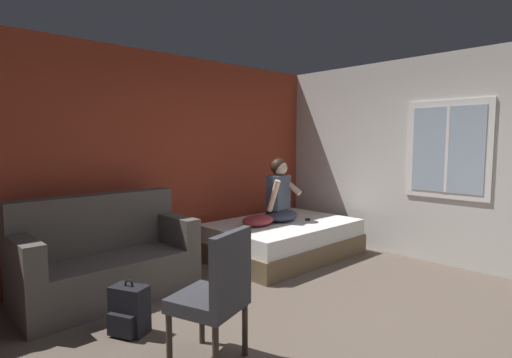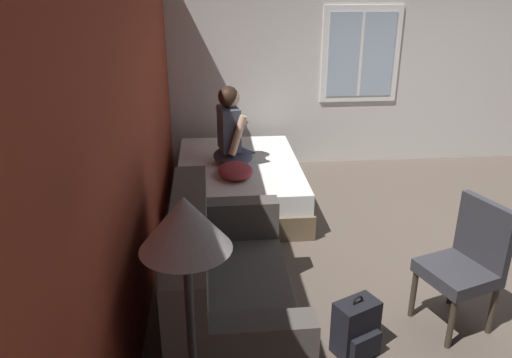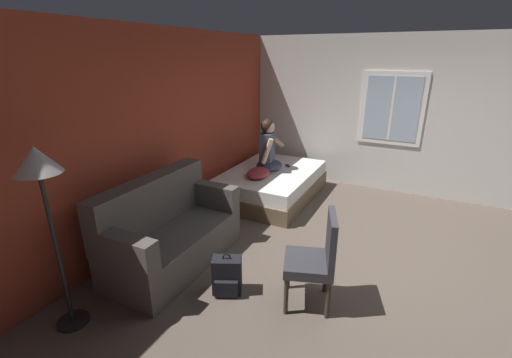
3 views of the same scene
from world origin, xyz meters
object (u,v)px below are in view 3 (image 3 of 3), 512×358
(person_seated, at_px, (268,150))
(throw_pillow, at_px, (258,173))
(side_chair, at_px, (316,257))
(backpack, at_px, (227,276))
(floor_lamp, at_px, (41,179))
(bed, at_px, (271,184))
(couch, at_px, (169,232))
(cell_phone, at_px, (288,166))

(person_seated, xyz_separation_m, throw_pillow, (-0.44, -0.02, -0.29))
(side_chair, xyz_separation_m, throw_pillow, (1.91, 1.57, 0.02))
(person_seated, bearing_deg, backpack, -164.16)
(person_seated, distance_m, floor_lamp, 3.69)
(floor_lamp, bearing_deg, person_seated, -5.12)
(bed, relative_size, throw_pillow, 4.20)
(bed, bearing_deg, side_chair, -146.90)
(couch, bearing_deg, person_seated, -3.95)
(side_chair, distance_m, cell_phone, 3.01)
(bed, xyz_separation_m, couch, (-2.39, 0.24, 0.16))
(throw_pillow, height_order, cell_phone, throw_pillow)
(floor_lamp, bearing_deg, cell_phone, -7.97)
(side_chair, xyz_separation_m, floor_lamp, (-1.28, 1.92, 0.90))
(couch, relative_size, throw_pillow, 3.55)
(person_seated, xyz_separation_m, cell_phone, (0.34, -0.23, -0.35))
(couch, distance_m, floor_lamp, 1.61)
(throw_pillow, bearing_deg, side_chair, -140.58)
(bed, xyz_separation_m, cell_phone, (0.36, -0.15, 0.25))
(backpack, bearing_deg, couch, 78.23)
(cell_phone, bearing_deg, couch, -136.36)
(throw_pillow, relative_size, cell_phone, 3.33)
(throw_pillow, relative_size, floor_lamp, 0.28)
(cell_phone, bearing_deg, backpack, -118.34)
(backpack, height_order, floor_lamp, floor_lamp)
(cell_phone, xyz_separation_m, floor_lamp, (-3.96, 0.55, 0.94))
(backpack, xyz_separation_m, floor_lamp, (-1.03, 1.06, 1.24))
(side_chair, bearing_deg, cell_phone, 26.96)
(bed, bearing_deg, cell_phone, -23.25)
(person_seated, height_order, backpack, person_seated)
(bed, relative_size, person_seated, 2.30)
(bed, bearing_deg, floor_lamp, 173.64)
(side_chair, height_order, person_seated, person_seated)
(couch, xyz_separation_m, cell_phone, (2.75, -0.40, 0.09))
(side_chair, height_order, backpack, side_chair)
(couch, xyz_separation_m, backpack, (-0.19, -0.90, -0.20))
(backpack, bearing_deg, bed, 14.35)
(bed, distance_m, floor_lamp, 3.82)
(throw_pillow, distance_m, floor_lamp, 3.33)
(bed, xyz_separation_m, side_chair, (-2.33, -1.52, 0.30))
(backpack, bearing_deg, throw_pillow, 18.27)
(floor_lamp, bearing_deg, side_chair, -56.34)
(bed, bearing_deg, throw_pillow, 172.63)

